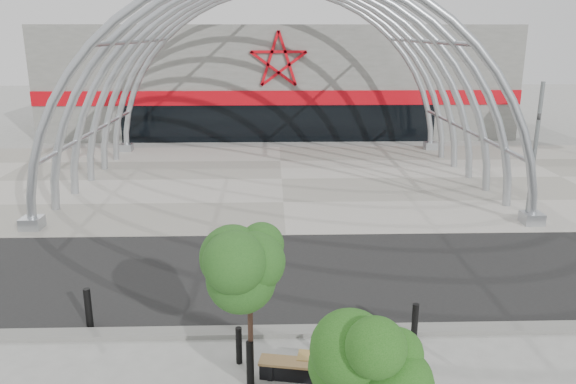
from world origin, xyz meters
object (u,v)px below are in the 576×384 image
street_tree_0 (249,276)px  bollard_2 (250,363)px  street_tree_1 (371,360)px  bench_1 (344,367)px  bench_0 (304,371)px  signal_pole (535,151)px

street_tree_0 → bollard_2: size_ratio=3.39×
street_tree_1 → bollard_2: street_tree_1 is taller
street_tree_1 → bench_1: (-0.02, 3.01, -2.12)m
street_tree_0 → bench_0: size_ratio=1.72×
signal_pole → bench_0: signal_pole is taller
street_tree_0 → bollard_2: (-0.02, -0.06, -2.05)m
bollard_2 → street_tree_0: bearing=72.5°
bench_1 → bench_0: bearing=-173.4°
bollard_2 → bench_1: bearing=7.3°
bench_0 → bollard_2: bollard_2 is taller
signal_pole → street_tree_1: signal_pole is taller
signal_pole → bollard_2: signal_pole is taller
street_tree_1 → bench_1: size_ratio=1.51×
street_tree_0 → bollard_2: bearing=-107.5°
signal_pole → bollard_2: 15.39m
street_tree_1 → bench_1: 3.68m
bollard_2 → bench_0: bearing=7.9°
street_tree_0 → signal_pole: bearing=44.1°
bench_1 → bollard_2: bollard_2 is taller
bench_1 → street_tree_1: bearing=-89.7°
bench_0 → bench_1: (0.90, 0.10, 0.01)m
bench_1 → bollard_2: size_ratio=2.04×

